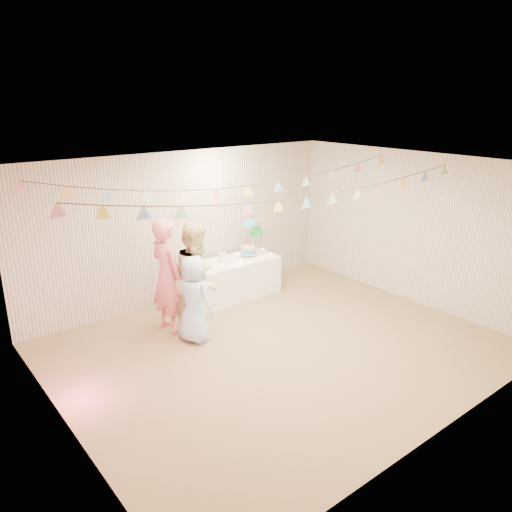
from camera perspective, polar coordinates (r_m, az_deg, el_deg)
floor at (r=7.33m, az=2.70°, el=-10.42°), size 6.00×6.00×0.00m
ceiling at (r=6.51m, az=3.04°, el=10.15°), size 6.00×6.00×0.00m
back_wall at (r=8.77m, az=-7.97°, el=3.37°), size 6.00×6.00×0.00m
front_wall at (r=5.33m, az=20.98°, el=-7.47°), size 6.00×6.00×0.00m
left_wall at (r=5.46m, az=-21.79°, el=-6.99°), size 5.00×5.00×0.00m
right_wall at (r=9.00m, az=17.42°, el=3.09°), size 5.00×5.00×0.00m
table at (r=8.93m, az=-3.06°, el=-2.66°), size 1.82×0.73×0.68m
cake_stand at (r=9.05m, az=-0.48°, el=2.66°), size 0.62×0.36×0.69m
cake_bottom at (r=8.99m, az=-0.99°, el=0.83°), size 0.31×0.31×0.15m
cake_middle at (r=9.22m, az=0.06°, el=3.03°), size 0.27×0.27×0.22m
cake_top_tier at (r=8.92m, az=-0.67°, el=4.30°), size 0.25×0.25×0.19m
platter at (r=8.46m, az=-5.97°, el=-0.92°), size 0.31×0.31×0.02m
posy at (r=8.75m, az=-3.86°, el=0.32°), size 0.15×0.15×0.17m
person_adult_a at (r=7.63m, az=-10.10°, el=-2.22°), size 0.48×0.68×1.78m
person_adult_b at (r=7.49m, az=-6.71°, el=-2.61°), size 1.07×1.03×1.73m
person_child at (r=7.32m, az=-7.06°, el=-4.91°), size 0.55×0.72×1.31m
bunting_back at (r=7.40m, az=-2.69°, el=9.14°), size 5.60×1.10×0.40m
bunting_front at (r=6.41m, az=4.19°, el=7.47°), size 5.60×0.90×0.36m
tealight_0 at (r=8.28m, az=-7.01°, el=-1.84°), size 0.04×0.04×0.03m
tealight_1 at (r=8.77m, az=-5.64°, el=-0.65°), size 0.04×0.04×0.03m
tealight_2 at (r=8.70m, az=-1.72°, el=-0.72°), size 0.04×0.04×0.03m
tealight_3 at (r=9.18m, az=-2.11°, el=0.28°), size 0.04×0.04×0.03m
tealight_4 at (r=9.15m, az=1.75°, el=0.24°), size 0.04×0.04×0.03m
tealight_5 at (r=9.44m, az=0.83°, el=0.81°), size 0.04×0.04×0.03m
tealight_6 at (r=9.31m, az=-1.21°, el=0.55°), size 0.04×0.04×0.03m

